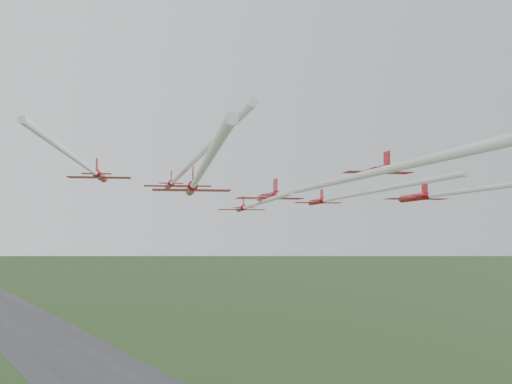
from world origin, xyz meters
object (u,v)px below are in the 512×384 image
jet_row3_mid (301,189)px  jet_row4_right (442,154)px  jet_row3_right (442,194)px  jet_lead (250,206)px  jet_row2_left (181,174)px  jet_row4_left (196,181)px  jet_row2_right (341,197)px  jet_row3_left (89,169)px

jet_row3_mid → jet_row4_right: (5.01, -17.03, 2.76)m
jet_row3_right → jet_row4_right: 22.22m
jet_row3_right → jet_lead: bearing=135.9°
jet_row4_right → jet_row3_right: bearing=61.6°
jet_row3_right → jet_row2_left: bearing=176.9°
jet_row4_left → jet_row4_right: size_ratio=0.80×
jet_lead → jet_row4_left: 36.64m
jet_row2_right → jet_row4_left: 28.69m
jet_lead → jet_row3_mid: jet_row3_mid is taller
jet_row3_mid → jet_lead: bearing=90.0°
jet_row4_right → jet_row3_mid: bearing=128.5°
jet_row3_mid → jet_row3_left: bearing=167.6°
jet_lead → jet_row4_right: size_ratio=0.79×
jet_row3_mid → jet_row3_right: size_ratio=1.48×
jet_lead → jet_row3_left: bearing=-132.1°
jet_lead → jet_row2_right: size_ratio=0.97×
jet_lead → jet_row4_left: size_ratio=0.99×
jet_row3_mid → jet_row3_right: (22.05, -3.03, 0.05)m
jet_row2_right → jet_row3_mid: jet_row3_mid is taller
jet_row2_left → jet_row3_right: (31.89, -16.34, -2.41)m
jet_lead → jet_row3_left: (-31.65, -13.83, 3.29)m
jet_row2_left → jet_row3_left: bearing=-162.1°
jet_lead → jet_row3_mid: size_ratio=0.78×
jet_row2_right → jet_row3_left: 35.69m
jet_row3_right → jet_row4_right: size_ratio=0.69×
jet_lead → jet_row3_right: jet_row3_right is taller
jet_row2_left → jet_row4_right: size_ratio=1.05×
jet_row2_right → jet_row3_mid: bearing=-125.8°
jet_row2_left → jet_row3_mid: jet_row2_left is taller
jet_row2_left → jet_row2_right: jet_row2_left is taller
jet_row3_mid → jet_row4_left: bearing=-160.1°
jet_row4_right → jet_row2_left: bearing=138.2°
jet_row2_right → jet_row3_mid: 15.40m
jet_row3_left → jet_row3_mid: size_ratio=0.70×
jet_lead → jet_row3_right: bearing=-43.9°
jet_lead → jet_row3_left: jet_row3_left is taller
jet_lead → jet_row2_right: (3.45, -19.67, 0.64)m
jet_row3_left → jet_lead: bearing=48.2°
jet_lead → jet_row4_right: 44.92m
jet_row4_right → jet_row3_left: bearing=153.3°
jet_lead → jet_row2_right: bearing=-55.7°
jet_row2_right → jet_row4_left: jet_row4_left is taller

